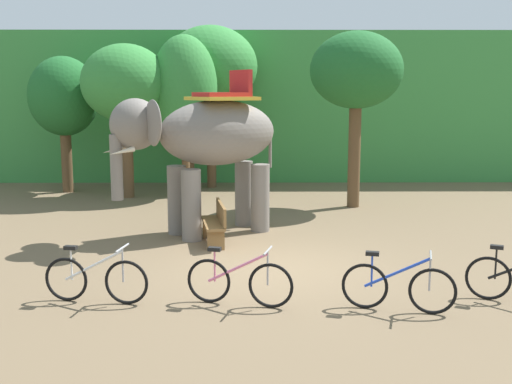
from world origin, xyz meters
TOP-DOWN VIEW (x-y plane):
  - ground_plane at (0.00, 0.00)m, footprint 80.00×80.00m
  - foliage_hedge at (0.00, 14.10)m, footprint 36.00×6.00m
  - tree_far_right at (-6.50, 9.07)m, footprint 2.25×2.25m
  - tree_far_left at (-4.28, 8.01)m, footprint 2.69×2.69m
  - tree_center at (-2.54, 10.02)m, footprint 2.09×2.09m
  - tree_right at (-2.49, 8.18)m, footprint 2.02×2.02m
  - tree_center_left at (-1.80, 10.05)m, footprint 3.16×3.16m
  - tree_left at (2.50, 6.32)m, footprint 2.59×2.59m
  - elephant at (-1.48, 2.90)m, footprint 4.05×3.23m
  - bike_white at (-2.88, -1.87)m, footprint 1.69×0.52m
  - bike_pink at (-0.63, -2.01)m, footprint 1.67×0.61m
  - bike_blue at (1.78, -2.29)m, footprint 1.66×0.62m
  - wooden_bench at (-1.21, 1.99)m, footprint 0.64×1.55m

SIDE VIEW (x-z plane):
  - ground_plane at x=0.00m, z-range 0.00..0.00m
  - bike_white at x=-2.88m, z-range -0.07..0.85m
  - bike_pink at x=-0.63m, z-range -0.07..0.85m
  - bike_blue at x=1.78m, z-range -0.07..0.85m
  - wooden_bench at x=-1.21m, z-range 0.03..0.92m
  - elephant at x=-1.48m, z-range 0.31..4.09m
  - foliage_hedge at x=0.00m, z-range 0.00..5.41m
  - tree_center at x=-2.54m, z-range 0.88..4.92m
  - tree_far_right at x=-6.50m, z-range 0.89..5.29m
  - tree_right at x=-2.49m, z-range 0.88..5.89m
  - tree_far_left at x=-4.28m, z-range 1.14..5.86m
  - tree_left at x=2.50m, z-range 1.34..6.29m
  - tree_center_left at x=-1.80m, z-range 1.34..6.81m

